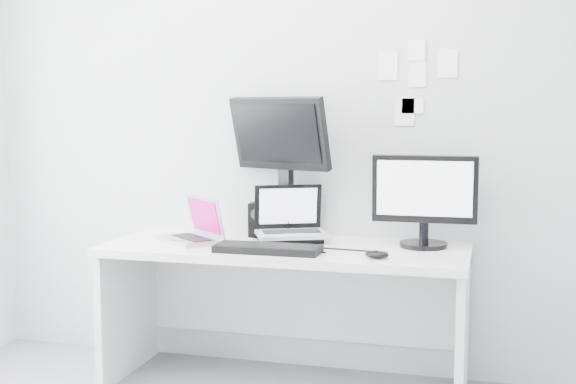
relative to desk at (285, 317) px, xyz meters
name	(u,v)px	position (x,y,z in m)	size (l,w,h in m)	color
back_wall	(303,119)	(0.00, 0.35, 0.99)	(3.60, 3.60, 0.00)	silver
desk	(285,317)	(0.00, 0.00, 0.00)	(1.80, 0.70, 0.73)	white
macbook	(189,219)	(-0.50, -0.03, 0.49)	(0.32, 0.24, 0.24)	#AFB0B4
speaker	(259,220)	(-0.20, 0.21, 0.46)	(0.09, 0.09, 0.18)	black
dell_laptop	(292,213)	(0.00, 0.11, 0.51)	(0.35, 0.27, 0.29)	#A8AAAF
rear_monitor	(282,166)	(-0.08, 0.22, 0.74)	(0.56, 0.20, 0.76)	black
samsung_monitor	(424,200)	(0.67, 0.14, 0.60)	(0.51, 0.23, 0.47)	black
keyboard	(268,249)	(-0.03, -0.19, 0.38)	(0.50, 0.18, 0.03)	black
mouse	(377,255)	(0.49, -0.21, 0.38)	(0.11, 0.07, 0.04)	black
wall_note_0	(388,66)	(0.45, 0.34, 1.26)	(0.10, 0.00, 0.14)	white
wall_note_1	(417,74)	(0.60, 0.34, 1.22)	(0.09, 0.00, 0.13)	white
wall_note_2	(447,64)	(0.75, 0.34, 1.26)	(0.10, 0.00, 0.14)	white
wall_note_3	(413,106)	(0.58, 0.34, 1.05)	(0.11, 0.00, 0.08)	white
wall_note_4	(405,112)	(0.54, 0.34, 1.02)	(0.10, 0.00, 0.14)	white
wall_note_5	(417,51)	(0.60, 0.34, 1.33)	(0.09, 0.00, 0.11)	white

